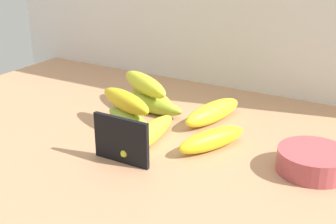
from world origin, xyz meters
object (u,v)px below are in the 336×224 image
(chalkboard_sign, at_px, (122,142))
(banana_4, at_px, (148,135))
(banana_2, at_px, (151,96))
(banana_1, at_px, (213,112))
(banana_7, at_px, (126,101))
(banana_0, at_px, (212,139))
(fruit_bowl, at_px, (313,161))
(banana_5, at_px, (146,104))
(banana_6, at_px, (145,84))
(banana_3, at_px, (129,120))

(chalkboard_sign, distance_m, banana_4, 0.09)
(banana_2, bearing_deg, banana_1, -8.59)
(banana_1, distance_m, banana_4, 0.17)
(banana_2, bearing_deg, banana_7, -78.67)
(chalkboard_sign, bearing_deg, banana_0, 47.58)
(fruit_bowl, relative_size, banana_4, 0.63)
(banana_0, relative_size, banana_4, 0.79)
(banana_4, bearing_deg, banana_0, 19.40)
(chalkboard_sign, relative_size, banana_1, 0.65)
(banana_1, bearing_deg, fruit_bowl, -25.30)
(banana_0, xyz_separation_m, banana_5, (-0.21, 0.10, -0.00))
(banana_4, distance_m, banana_6, 0.19)
(banana_1, relative_size, banana_5, 0.89)
(fruit_bowl, xyz_separation_m, banana_4, (-0.30, -0.05, -0.00))
(fruit_bowl, xyz_separation_m, banana_5, (-0.39, 0.09, -0.00))
(banana_6, bearing_deg, banana_3, -72.70)
(banana_5, height_order, banana_6, banana_6)
(fruit_bowl, bearing_deg, chalkboard_sign, -155.91)
(banana_4, relative_size, banana_6, 1.08)
(fruit_bowl, bearing_deg, banana_7, -179.55)
(fruit_bowl, xyz_separation_m, banana_2, (-0.41, 0.14, -0.00))
(chalkboard_sign, bearing_deg, banana_5, 112.69)
(banana_4, relative_size, banana_7, 1.22)
(banana_3, relative_size, banana_5, 0.81)
(banana_5, bearing_deg, banana_3, -77.05)
(banana_6, bearing_deg, banana_2, 97.36)
(banana_0, bearing_deg, banana_7, 178.64)
(banana_1, height_order, banana_4, banana_1)
(banana_0, height_order, banana_5, same)
(banana_0, xyz_separation_m, banana_3, (-0.19, -0.00, -0.00))
(chalkboard_sign, relative_size, banana_4, 0.57)
(banana_1, bearing_deg, banana_4, -110.54)
(banana_3, xyz_separation_m, banana_4, (0.07, -0.04, -0.00))
(banana_6, bearing_deg, banana_0, -27.16)
(fruit_bowl, relative_size, banana_6, 0.68)
(banana_3, xyz_separation_m, banana_7, (-0.01, 0.01, 0.04))
(banana_1, height_order, banana_7, banana_7)
(banana_1, bearing_deg, banana_2, 171.41)
(fruit_bowl, distance_m, banana_4, 0.30)
(banana_6, bearing_deg, banana_5, -49.51)
(chalkboard_sign, height_order, banana_3, chalkboard_sign)
(banana_1, relative_size, banana_6, 0.95)
(banana_1, distance_m, banana_6, 0.17)
(fruit_bowl, bearing_deg, banana_5, 166.93)
(banana_5, bearing_deg, banana_4, -55.88)
(banana_1, height_order, banana_5, banana_1)
(banana_2, bearing_deg, fruit_bowl, -18.68)
(banana_4, bearing_deg, banana_7, 151.46)
(banana_3, height_order, banana_7, banana_7)
(banana_5, bearing_deg, banana_6, 130.49)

